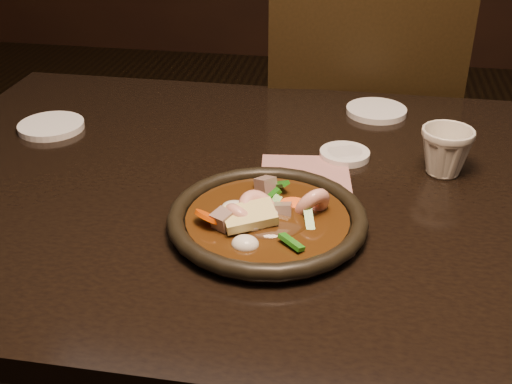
% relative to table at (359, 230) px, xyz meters
% --- Properties ---
extents(table, '(1.60, 0.90, 0.75)m').
position_rel_table_xyz_m(table, '(0.00, 0.00, 0.00)').
color(table, black).
rests_on(table, floor).
extents(chair, '(0.51, 0.51, 0.98)m').
position_rel_table_xyz_m(chair, '(-0.02, 0.61, -0.14)').
color(chair, black).
rests_on(chair, floor).
extents(plate, '(0.29, 0.29, 0.03)m').
position_rel_table_xyz_m(plate, '(-0.13, -0.14, 0.09)').
color(plate, black).
rests_on(plate, table).
extents(stirfry, '(0.21, 0.19, 0.07)m').
position_rel_table_xyz_m(stirfry, '(-0.14, -0.14, 0.10)').
color(stirfry, '#351C09').
rests_on(stirfry, plate).
extents(soy_dish, '(0.09, 0.09, 0.01)m').
position_rel_table_xyz_m(soy_dish, '(-0.03, 0.12, 0.08)').
color(soy_dish, white).
rests_on(soy_dish, table).
extents(saucer_left, '(0.13, 0.13, 0.01)m').
position_rel_table_xyz_m(saucer_left, '(-0.60, 0.14, 0.08)').
color(saucer_left, white).
rests_on(saucer_left, table).
extents(saucer_right, '(0.12, 0.12, 0.01)m').
position_rel_table_xyz_m(saucer_right, '(0.02, 0.33, 0.08)').
color(saucer_right, white).
rests_on(saucer_right, table).
extents(tea_cup, '(0.11, 0.11, 0.09)m').
position_rel_table_xyz_m(tea_cup, '(0.13, 0.08, 0.12)').
color(tea_cup, beige).
rests_on(tea_cup, table).
extents(chopsticks, '(0.15, 0.23, 0.01)m').
position_rel_table_xyz_m(chopsticks, '(-0.08, -0.08, 0.08)').
color(chopsticks, tan).
rests_on(chopsticks, table).
extents(napkin, '(0.17, 0.17, 0.00)m').
position_rel_table_xyz_m(napkin, '(-0.10, 0.03, 0.08)').
color(napkin, '#AF706B').
rests_on(napkin, table).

